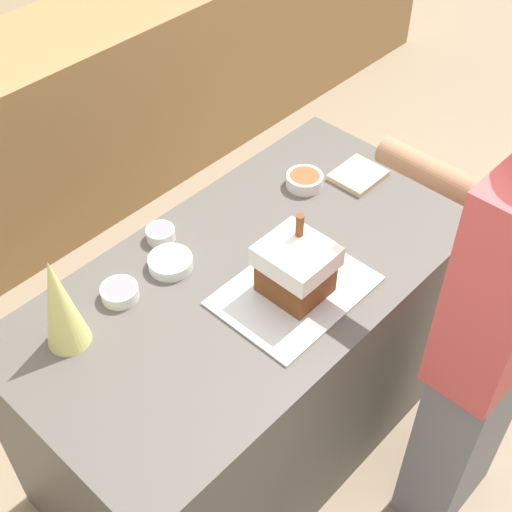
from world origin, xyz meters
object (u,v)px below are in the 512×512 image
(candy_bowl_far_left, at_px, (305,180))
(candy_bowl_beside_tree, at_px, (161,234))
(decorative_tree, at_px, (59,303))
(cookbook, at_px, (358,175))
(person, at_px, (495,337))
(candy_bowl_near_tray_left, at_px, (120,292))
(baking_tray, at_px, (295,291))
(gingerbread_house, at_px, (296,268))
(candy_bowl_front_corner, at_px, (170,262))

(candy_bowl_far_left, height_order, candy_bowl_beside_tree, candy_bowl_far_left)
(decorative_tree, height_order, candy_bowl_beside_tree, decorative_tree)
(cookbook, bearing_deg, person, -113.05)
(candy_bowl_near_tray_left, distance_m, person, 1.08)
(baking_tray, xyz_separation_m, candy_bowl_beside_tree, (-0.12, 0.46, 0.02))
(gingerbread_house, xyz_separation_m, person, (0.26, -0.52, -0.10))
(candy_bowl_far_left, xyz_separation_m, candy_bowl_front_corner, (-0.58, 0.04, -0.00))
(gingerbread_house, xyz_separation_m, candy_bowl_front_corner, (-0.18, 0.35, -0.08))
(baking_tray, relative_size, candy_bowl_far_left, 3.56)
(candy_bowl_front_corner, xyz_separation_m, person, (0.44, -0.87, -0.02))
(baking_tray, xyz_separation_m, candy_bowl_far_left, (0.40, 0.30, 0.02))
(decorative_tree, bearing_deg, gingerbread_house, -30.90)
(gingerbread_house, relative_size, candy_bowl_front_corner, 1.79)
(candy_bowl_beside_tree, bearing_deg, cookbook, -21.45)
(baking_tray, height_order, candy_bowl_beside_tree, candy_bowl_beside_tree)
(candy_bowl_beside_tree, relative_size, person, 0.05)
(baking_tray, relative_size, candy_bowl_beside_tree, 4.91)
(candy_bowl_beside_tree, bearing_deg, candy_bowl_front_corner, -118.32)
(decorative_tree, distance_m, candy_bowl_beside_tree, 0.48)
(gingerbread_house, bearing_deg, candy_bowl_front_corner, 117.75)
(baking_tray, height_order, candy_bowl_near_tray_left, candy_bowl_near_tray_left)
(baking_tray, xyz_separation_m, person, (0.26, -0.52, -0.01))
(candy_bowl_front_corner, bearing_deg, baking_tray, -62.30)
(gingerbread_house, bearing_deg, person, -63.88)
(candy_bowl_near_tray_left, distance_m, cookbook, 0.94)
(gingerbread_house, bearing_deg, candy_bowl_beside_tree, 104.68)
(candy_bowl_near_tray_left, bearing_deg, gingerbread_house, -44.49)
(gingerbread_house, distance_m, decorative_tree, 0.66)
(candy_bowl_far_left, relative_size, candy_bowl_front_corner, 0.93)
(decorative_tree, relative_size, person, 0.18)
(baking_tray, bearing_deg, candy_bowl_near_tray_left, 135.47)
(decorative_tree, height_order, candy_bowl_far_left, decorative_tree)
(gingerbread_house, bearing_deg, candy_bowl_near_tray_left, 135.51)
(candy_bowl_beside_tree, xyz_separation_m, person, (0.38, -0.98, -0.03))
(candy_bowl_near_tray_left, xyz_separation_m, candy_bowl_front_corner, (0.19, -0.02, -0.00))
(cookbook, relative_size, person, 0.10)
(baking_tray, xyz_separation_m, cookbook, (0.56, 0.19, 0.01))
(decorative_tree, bearing_deg, candy_bowl_beside_tree, 15.25)
(decorative_tree, relative_size, candy_bowl_beside_tree, 3.37)
(candy_bowl_near_tray_left, bearing_deg, decorative_tree, -173.58)
(person, bearing_deg, candy_bowl_beside_tree, 110.98)
(candy_bowl_front_corner, distance_m, cookbook, 0.76)
(candy_bowl_beside_tree, height_order, cookbook, candy_bowl_beside_tree)
(gingerbread_house, relative_size, decorative_tree, 0.79)
(decorative_tree, height_order, candy_bowl_front_corner, decorative_tree)
(cookbook, height_order, person, person)
(baking_tray, height_order, candy_bowl_far_left, candy_bowl_far_left)
(gingerbread_house, distance_m, candy_bowl_far_left, 0.51)
(gingerbread_house, height_order, candy_bowl_far_left, gingerbread_house)
(decorative_tree, distance_m, candy_bowl_near_tray_left, 0.24)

